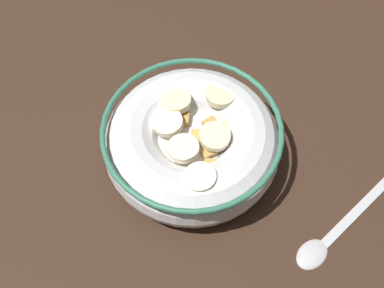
# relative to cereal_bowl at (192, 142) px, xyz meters

# --- Properties ---
(ground_plane) EXTENTS (1.01, 1.01, 0.02)m
(ground_plane) POSITION_rel_cereal_bowl_xyz_m (0.00, -0.00, -0.04)
(ground_plane) COLOR #332116
(cereal_bowl) EXTENTS (0.19, 0.19, 0.07)m
(cereal_bowl) POSITION_rel_cereal_bowl_xyz_m (0.00, 0.00, 0.00)
(cereal_bowl) COLOR silver
(cereal_bowl) RESTS_ON ground_plane
(spoon) EXTENTS (0.14, 0.08, 0.01)m
(spoon) POSITION_rel_cereal_bowl_xyz_m (0.04, 0.17, -0.03)
(spoon) COLOR #B7B7BC
(spoon) RESTS_ON ground_plane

